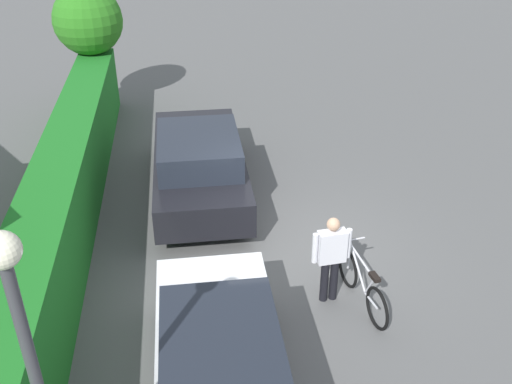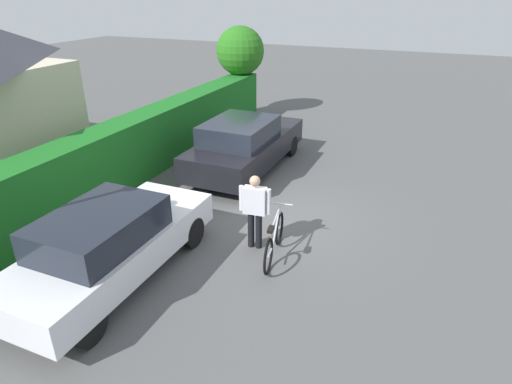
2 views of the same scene
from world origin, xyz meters
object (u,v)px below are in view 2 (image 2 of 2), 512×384
object	(u,v)px
parked_car_far	(245,144)
bicycle	(274,240)
parked_car_near	(109,244)
tree_kerbside	(240,52)
person_rider	(255,207)

from	to	relation	value
parked_car_far	bicycle	world-z (taller)	parked_car_far
parked_car_near	bicycle	world-z (taller)	parked_car_near
parked_car_far	bicycle	bearing A→B (deg)	-148.34
parked_car_far	tree_kerbside	xyz separation A→B (m)	(5.30, 2.60, 1.67)
parked_car_near	tree_kerbside	bearing A→B (deg)	13.39
parked_car_near	person_rider	size ratio (longest dim) A/B	2.78
parked_car_near	bicycle	xyz separation A→B (m)	(1.79, -2.36, -0.36)
person_rider	bicycle	bearing A→B (deg)	-111.83
bicycle	tree_kerbside	distance (m)	10.58
parked_car_near	person_rider	world-z (taller)	person_rider
bicycle	person_rider	bearing A→B (deg)	68.17
parked_car_near	parked_car_far	world-z (taller)	parked_car_far
person_rider	tree_kerbside	xyz separation A→B (m)	(8.92, 4.47, 1.55)
parked_car_near	person_rider	bearing A→B (deg)	-43.40
parked_car_far	person_rider	distance (m)	4.08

